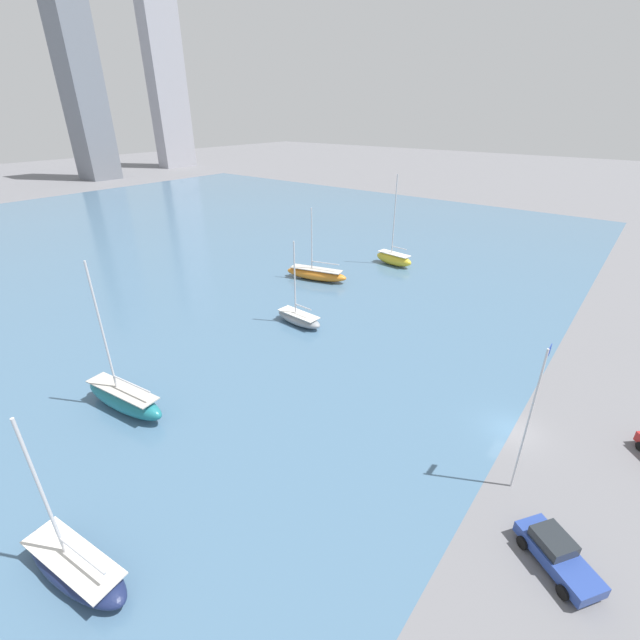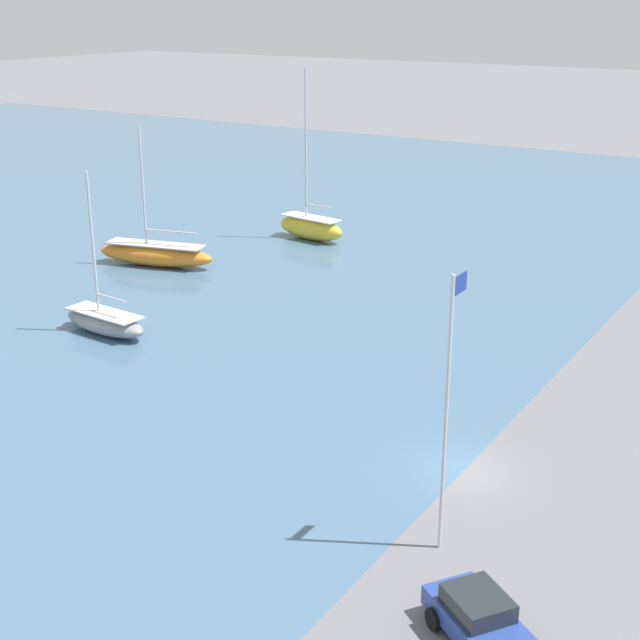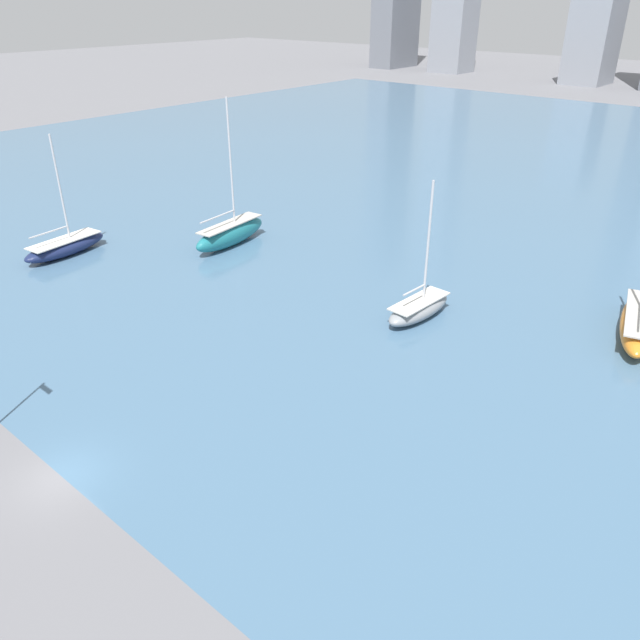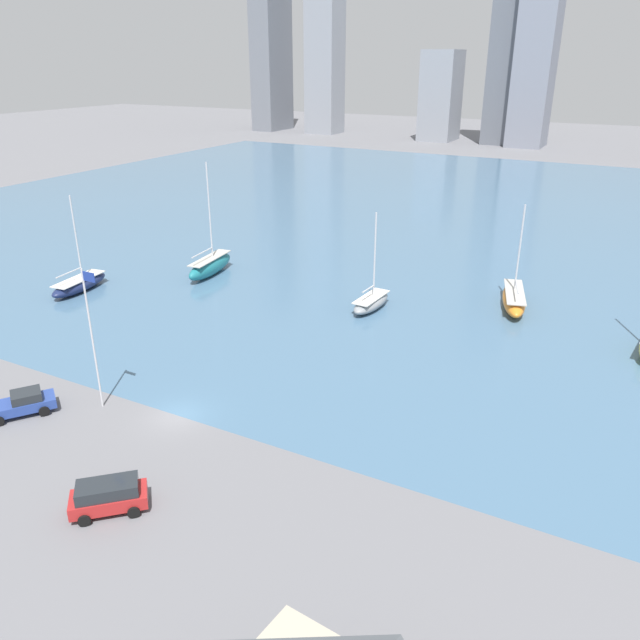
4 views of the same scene
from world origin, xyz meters
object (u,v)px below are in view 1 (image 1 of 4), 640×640
sailboat_orange (316,274)px  parked_pickup_blue (557,553)px  sailboat_gray (299,318)px  sailboat_navy (75,564)px  flag_pole (530,417)px  sailboat_teal (124,398)px  sailboat_yellow (394,258)px

sailboat_orange → parked_pickup_blue: (-27.54, -39.14, -0.09)m
sailboat_gray → sailboat_navy: bearing=-158.4°
flag_pole → sailboat_teal: bearing=112.3°
flag_pole → sailboat_orange: 42.68m
sailboat_teal → sailboat_orange: bearing=3.5°
flag_pole → sailboat_orange: bearing=57.0°
sailboat_orange → sailboat_navy: 48.18m
flag_pole → sailboat_yellow: sailboat_yellow is taller
sailboat_navy → parked_pickup_blue: sailboat_navy is taller
sailboat_navy → sailboat_teal: sailboat_teal is taller
sailboat_navy → parked_pickup_blue: 27.11m
flag_pole → sailboat_orange: (23.10, 35.54, -5.02)m
sailboat_gray → sailboat_teal: size_ratio=0.76×
sailboat_navy → sailboat_yellow: (58.15, 12.22, 0.31)m
sailboat_navy → sailboat_gray: bearing=11.4°
flag_pole → parked_pickup_blue: flag_pole is taller
sailboat_orange → sailboat_teal: (-35.01, -6.49, 0.20)m
sailboat_orange → sailboat_navy: sailboat_orange is taller
sailboat_yellow → sailboat_orange: bearing=163.2°
flag_pole → sailboat_gray: bearing=70.3°
sailboat_orange → sailboat_teal: bearing=175.6°
sailboat_gray → sailboat_yellow: bearing=7.0°
sailboat_orange → parked_pickup_blue: size_ratio=2.09×
flag_pole → sailboat_navy: size_ratio=1.02×
sailboat_teal → sailboat_navy: bearing=-136.6°
sailboat_orange → sailboat_teal: sailboat_teal is taller
sailboat_gray → sailboat_teal: 21.91m
sailboat_teal → parked_pickup_blue: size_ratio=2.59×
sailboat_navy → sailboat_yellow: sailboat_yellow is taller
sailboat_yellow → parked_pickup_blue: size_ratio=2.81×
sailboat_gray → sailboat_navy: size_ratio=0.95×
flag_pole → sailboat_navy: (-21.55, 17.43, -5.16)m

